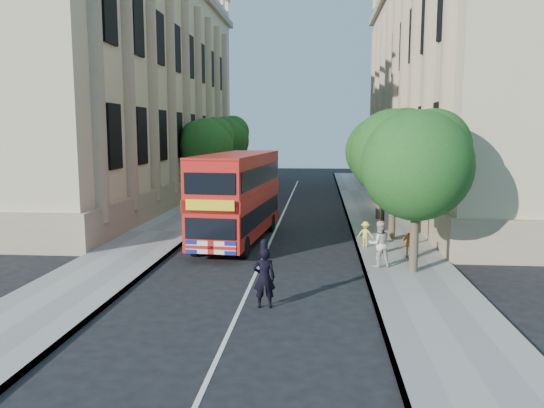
% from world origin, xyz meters
% --- Properties ---
extents(ground, '(120.00, 120.00, 0.00)m').
position_xyz_m(ground, '(0.00, 0.00, 0.00)').
color(ground, black).
rests_on(ground, ground).
extents(pavement_right, '(3.50, 80.00, 0.12)m').
position_xyz_m(pavement_right, '(5.75, 10.00, 0.06)').
color(pavement_right, gray).
rests_on(pavement_right, ground).
extents(pavement_left, '(3.50, 80.00, 0.12)m').
position_xyz_m(pavement_left, '(-5.75, 10.00, 0.06)').
color(pavement_left, gray).
rests_on(pavement_left, ground).
extents(building_right, '(12.00, 38.00, 18.00)m').
position_xyz_m(building_right, '(13.80, 24.00, 9.00)').
color(building_right, '#C5B589').
rests_on(building_right, ground).
extents(building_left, '(12.00, 38.00, 18.00)m').
position_xyz_m(building_left, '(-13.80, 24.00, 9.00)').
color(building_left, '#C5B589').
rests_on(building_left, ground).
extents(tree_right_near, '(4.00, 4.00, 6.08)m').
position_xyz_m(tree_right_near, '(5.84, 3.03, 4.25)').
color(tree_right_near, '#473828').
rests_on(tree_right_near, ground).
extents(tree_right_mid, '(4.20, 4.20, 6.37)m').
position_xyz_m(tree_right_mid, '(5.84, 9.03, 4.45)').
color(tree_right_mid, '#473828').
rests_on(tree_right_mid, ground).
extents(tree_right_far, '(4.00, 4.00, 6.15)m').
position_xyz_m(tree_right_far, '(5.84, 15.03, 4.31)').
color(tree_right_far, '#473828').
rests_on(tree_right_far, ground).
extents(tree_left_far, '(4.00, 4.00, 6.30)m').
position_xyz_m(tree_left_far, '(-5.96, 22.03, 4.44)').
color(tree_left_far, '#473828').
rests_on(tree_left_far, ground).
extents(tree_left_back, '(4.20, 4.20, 6.65)m').
position_xyz_m(tree_left_back, '(-5.96, 30.03, 4.71)').
color(tree_left_back, '#473828').
rests_on(tree_left_back, ground).
extents(lamp_post, '(0.32, 0.32, 5.16)m').
position_xyz_m(lamp_post, '(5.00, 6.00, 2.51)').
color(lamp_post, black).
rests_on(lamp_post, pavement_right).
extents(double_decker_bus, '(3.15, 9.12, 4.13)m').
position_xyz_m(double_decker_bus, '(-1.52, 8.17, 2.28)').
color(double_decker_bus, '#B4120C').
rests_on(double_decker_bus, ground).
extents(box_van, '(2.10, 4.50, 2.51)m').
position_xyz_m(box_van, '(-2.89, 16.37, 1.23)').
color(box_van, black).
rests_on(box_van, ground).
extents(police_constable, '(0.73, 0.53, 1.83)m').
position_xyz_m(police_constable, '(0.72, -1.16, 0.92)').
color(police_constable, black).
rests_on(police_constable, ground).
extents(woman_pedestrian, '(0.98, 0.83, 1.78)m').
position_xyz_m(woman_pedestrian, '(4.61, 3.60, 1.01)').
color(woman_pedestrian, beige).
rests_on(woman_pedestrian, pavement_right).
extents(child_a, '(0.71, 0.34, 1.18)m').
position_xyz_m(child_a, '(6.01, 5.12, 0.71)').
color(child_a, orange).
rests_on(child_a, pavement_right).
extents(child_b, '(0.84, 0.64, 1.14)m').
position_xyz_m(child_b, '(4.40, 7.12, 0.69)').
color(child_b, '#EAE14F').
rests_on(child_b, pavement_right).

